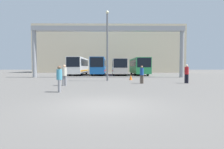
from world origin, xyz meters
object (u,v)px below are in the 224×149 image
Objects in this scene: bus_slot_1 at (99,65)px; lamp_post at (107,43)px; pedestrian_mid_left at (187,73)px; traffic_cone at (131,77)px; pedestrian_near_left at (59,78)px; pedestrian_far_center at (142,74)px; bus_slot_0 at (79,65)px; pedestrian_near_right at (64,75)px; bus_slot_2 at (119,66)px; bus_slot_3 at (139,66)px.

lamp_post is (1.93, -15.30, 2.34)m from bus_slot_1.
traffic_cone is (-4.79, 4.34, -0.64)m from pedestrian_mid_left.
pedestrian_near_left is 8.19m from pedestrian_far_center.
traffic_cone is at bearing -57.69° from bus_slot_0.
pedestrian_near_right is 8.96m from traffic_cone.
bus_slot_0 is 6.31× the size of pedestrian_near_right.
bus_slot_0 is 24.04m from pedestrian_near_left.
pedestrian_far_center is at bearing -84.07° from traffic_cone.
pedestrian_far_center is at bearing -86.08° from bus_slot_2.
pedestrian_near_left is 11.58m from traffic_cone.
pedestrian_near_right is 2.84× the size of traffic_cone.
pedestrian_far_center is at bearing -63.47° from bus_slot_0.
bus_slot_3 is at bearing 4.86° from bus_slot_2.
bus_slot_3 is 1.39× the size of lamp_post.
bus_slot_0 is 20.27m from pedestrian_near_right.
lamp_post is at bearing -111.78° from bus_slot_3.
bus_slot_2 is 16.59× the size of traffic_cone.
pedestrian_mid_left is at bearing -42.21° from traffic_cone.
pedestrian_mid_left is 2.93× the size of traffic_cone.
pedestrian_near_left is (3.09, -23.82, -1.06)m from bus_slot_0.
bus_slot_2 is at bearing -2.84° from bus_slot_0.
bus_slot_1 is 1.13× the size of bus_slot_2.
bus_slot_0 is 1.01× the size of bus_slot_3.
pedestrian_near_left is at bearing -118.80° from traffic_cone.
bus_slot_1 is 6.41× the size of pedestrian_mid_left.
lamp_post reaches higher than bus_slot_3.
pedestrian_near_left is 0.21× the size of lamp_post.
pedestrian_near_right is at bearing -83.12° from bus_slot_0.
pedestrian_near_left is 11.87m from pedestrian_mid_left.
bus_slot_0 reaches higher than bus_slot_3.
lamp_post is at bearing 138.41° from pedestrian_far_center.
traffic_cone is (0.75, -13.30, -1.45)m from bus_slot_2.
lamp_post reaches higher than bus_slot_2.
bus_slot_2 is at bearing -9.47° from bus_slot_1.
pedestrian_near_right is (-0.66, 3.72, 0.06)m from pedestrian_near_left.
bus_slot_1 is 4.01m from bus_slot_2.
bus_slot_0 is at bearing 179.73° from bus_slot_3.
bus_slot_2 is 23.94m from pedestrian_near_left.
pedestrian_mid_left is 11.21m from pedestrian_near_right.
pedestrian_near_right is 6.97m from lamp_post.
pedestrian_far_center reaches higher than traffic_cone.
bus_slot_2 reaches higher than pedestrian_mid_left.
bus_slot_2 is at bearing 82.11° from lamp_post.
bus_slot_0 reaches higher than bus_slot_1.
pedestrian_near_right is (-9.44, -20.04, -0.93)m from bus_slot_3.
pedestrian_near_right is at bearing -134.18° from traffic_cone.
bus_slot_2 is 6.09× the size of pedestrian_far_center.
bus_slot_3 is 22.17m from pedestrian_near_right.
lamp_post is (3.46, 5.07, 3.31)m from pedestrian_near_right.
bus_slot_0 reaches higher than bus_slot_2.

